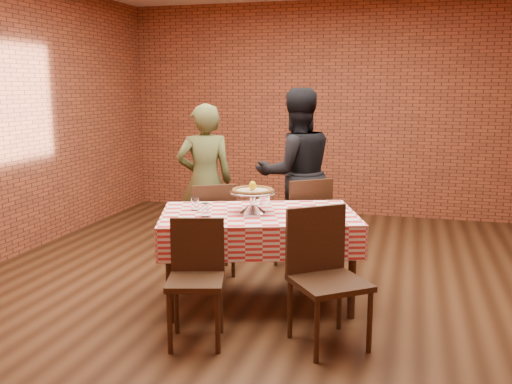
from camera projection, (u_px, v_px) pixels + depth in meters
ground at (267, 282)px, 5.14m from camera, size 6.00×6.00×0.00m
back_wall at (322, 109)px, 7.71m from camera, size 5.50×0.00×5.50m
table at (259, 258)px, 4.60m from camera, size 1.76×1.37×0.75m
tablecloth at (259, 229)px, 4.56m from camera, size 1.80×1.42×0.26m
pizza_stand at (253, 202)px, 4.53m from camera, size 0.46×0.46×0.17m
pizza at (253, 191)px, 4.51m from camera, size 0.41×0.41×0.03m
lemon at (253, 186)px, 4.51m from camera, size 0.07×0.07×0.08m
water_glass_left at (205, 210)px, 4.39m from camera, size 0.08×0.08×0.11m
water_glass_right at (195, 204)px, 4.62m from camera, size 0.08×0.08×0.11m
side_plate at (315, 214)px, 4.45m from camera, size 0.22×0.22×0.01m
sweetener_packet_a at (339, 216)px, 4.41m from camera, size 0.06×0.05×0.00m
sweetener_packet_b at (334, 216)px, 4.42m from camera, size 0.05×0.04×0.00m
condiment_caddy at (263, 197)px, 4.82m from camera, size 0.12×0.12×0.13m
chair_near_left at (196, 284)px, 3.84m from camera, size 0.47×0.47×0.86m
chair_near_right at (330, 280)px, 3.80m from camera, size 0.64×0.64×0.94m
chair_far_left at (211, 228)px, 5.31m from camera, size 0.56×0.56×0.89m
chair_far_right at (301, 224)px, 5.40m from camera, size 0.61×0.61×0.92m
diner_olive at (205, 181)px, 5.79m from camera, size 0.69×0.60×1.59m
diner_black at (296, 174)px, 5.78m from camera, size 1.07×1.00×1.75m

